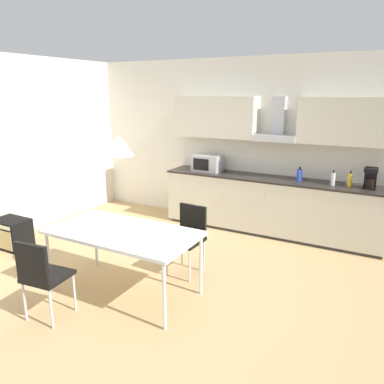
{
  "coord_description": "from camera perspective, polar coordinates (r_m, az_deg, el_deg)",
  "views": [
    {
      "loc": [
        2.43,
        -3.46,
        2.25
      ],
      "look_at": [
        0.2,
        0.65,
        1.0
      ],
      "focal_mm": 35.0,
      "sensor_mm": 36.0,
      "label": 1
    }
  ],
  "objects": [
    {
      "name": "wall_back",
      "position": [
        6.6,
        6.74,
        7.54
      ],
      "size": [
        6.63,
        0.1,
        2.82
      ],
      "primitive_type": "cube",
      "color": "silver",
      "rests_on": "ground_plane"
    },
    {
      "name": "coffee_maker",
      "position": [
        5.88,
        25.53,
        1.94
      ],
      "size": [
        0.18,
        0.19,
        0.3
      ],
      "color": "black",
      "rests_on": "kitchen_counter"
    },
    {
      "name": "bottle_white",
      "position": [
        5.86,
        20.7,
        1.89
      ],
      "size": [
        0.06,
        0.06,
        0.23
      ],
      "color": "white",
      "rests_on": "kitchen_counter"
    },
    {
      "name": "backsplash_tile",
      "position": [
        6.33,
        12.93,
        5.05
      ],
      "size": [
        3.54,
        0.02,
        0.55
      ],
      "primitive_type": "cube",
      "color": "silver",
      "rests_on": "kitchen_counter"
    },
    {
      "name": "upper_wall_cabinets",
      "position": [
        6.11,
        12.87,
        10.72
      ],
      "size": [
        3.54,
        0.4,
        0.69
      ],
      "color": "beige"
    },
    {
      "name": "ground_plane",
      "position": [
        4.8,
        -5.95,
        -13.26
      ],
      "size": [
        8.29,
        7.72,
        0.02
      ],
      "primitive_type": "cube",
      "color": "tan"
    },
    {
      "name": "bottle_blue",
      "position": [
        6.0,
        16.04,
        2.52
      ],
      "size": [
        0.08,
        0.08,
        0.22
      ],
      "color": "blue",
      "rests_on": "kitchen_counter"
    },
    {
      "name": "dining_table",
      "position": [
        4.27,
        -10.49,
        -6.38
      ],
      "size": [
        1.69,
        0.89,
        0.76
      ],
      "color": "white",
      "rests_on": "ground_plane"
    },
    {
      "name": "chair_near_left",
      "position": [
        4.06,
        -22.01,
        -11.27
      ],
      "size": [
        0.44,
        0.44,
        0.87
      ],
      "color": "black",
      "rests_on": "ground_plane"
    },
    {
      "name": "bottle_yellow",
      "position": [
        5.88,
        22.94,
        1.71
      ],
      "size": [
        0.06,
        0.06,
        0.23
      ],
      "color": "yellow",
      "rests_on": "kitchen_counter"
    },
    {
      "name": "chair_far_right",
      "position": [
        4.77,
        -0.49,
        -6.17
      ],
      "size": [
        0.42,
        0.42,
        0.87
      ],
      "color": "black",
      "rests_on": "ground_plane"
    },
    {
      "name": "microwave",
      "position": [
        6.49,
        2.37,
        4.43
      ],
      "size": [
        0.48,
        0.35,
        0.28
      ],
      "color": "#ADADB2",
      "rests_on": "kitchen_counter"
    },
    {
      "name": "guitar_amp",
      "position": [
        6.2,
        -25.72,
        -5.69
      ],
      "size": [
        0.52,
        0.37,
        0.44
      ],
      "color": "black",
      "rests_on": "ground_plane"
    },
    {
      "name": "pendant_lamp",
      "position": [
        4.02,
        -11.16,
        7.01
      ],
      "size": [
        0.32,
        0.32,
        0.22
      ],
      "primitive_type": "cone",
      "color": "silver"
    },
    {
      "name": "kitchen_counter",
      "position": [
        6.23,
        11.81,
        -2.01
      ],
      "size": [
        3.56,
        0.63,
        0.92
      ],
      "color": "#333333",
      "rests_on": "ground_plane"
    }
  ]
}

